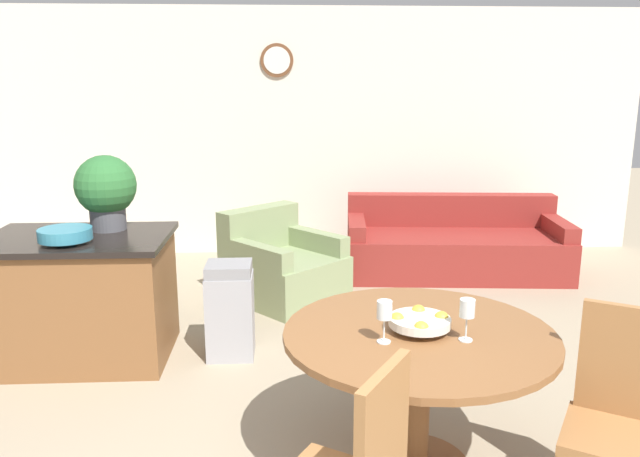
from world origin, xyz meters
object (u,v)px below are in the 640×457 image
object	(u,v)px
couch	(454,247)
armchair	(282,268)
wine_glass_left	(384,312)
wine_glass_right	(467,310)
trash_bin	(230,310)
potted_plant	(106,189)
kitchen_island	(81,297)
dining_chair_near_right	(619,411)
fruit_bowl	(420,321)
dining_table	(418,364)
teal_bowl	(65,234)

from	to	relation	value
couch	armchair	world-z (taller)	armchair
wine_glass_left	wine_glass_right	size ratio (longest dim) A/B	1.00
wine_glass_left	trash_bin	size ratio (longest dim) A/B	0.29
potted_plant	kitchen_island	bearing A→B (deg)	-132.12
armchair	dining_chair_near_right	bearing A→B (deg)	-106.24
kitchen_island	couch	world-z (taller)	kitchen_island
fruit_bowl	armchair	world-z (taller)	fruit_bowl
dining_chair_near_right	armchair	xyz separation A→B (m)	(-1.47, 3.02, -0.25)
kitchen_island	couch	bearing A→B (deg)	30.79
wine_glass_left	kitchen_island	bearing A→B (deg)	140.20
fruit_bowl	wine_glass_right	world-z (taller)	wine_glass_right
dining_table	fruit_bowl	bearing A→B (deg)	91.69
wine_glass_right	armchair	xyz separation A→B (m)	(-0.87, 2.73, -0.62)
teal_bowl	potted_plant	bearing A→B (deg)	65.85
kitchen_island	wine_glass_left	bearing A→B (deg)	-39.80
trash_bin	wine_glass_right	bearing A→B (deg)	-51.30
couch	potted_plant	bearing A→B (deg)	-145.79
teal_bowl	armchair	distance (m)	2.06
dining_table	fruit_bowl	world-z (taller)	fruit_bowl
wine_glass_right	potted_plant	size ratio (longest dim) A/B	0.38
wine_glass_right	potted_plant	distance (m)	2.73
trash_bin	teal_bowl	bearing A→B (deg)	-171.17
kitchen_island	trash_bin	xyz separation A→B (m)	(1.03, -0.03, -0.10)
couch	armchair	bearing A→B (deg)	-153.73
fruit_bowl	trash_bin	bearing A→B (deg)	126.25
fruit_bowl	couch	bearing A→B (deg)	72.01
dining_table	potted_plant	bearing A→B (deg)	139.20
couch	teal_bowl	bearing A→B (deg)	-142.01
teal_bowl	wine_glass_left	bearing A→B (deg)	-36.15
dining_chair_near_right	armchair	size ratio (longest dim) A/B	0.80
fruit_bowl	teal_bowl	size ratio (longest dim) A/B	0.87
wine_glass_left	trash_bin	world-z (taller)	wine_glass_left
dining_table	wine_glass_right	size ratio (longest dim) A/B	6.54
wine_glass_left	wine_glass_right	bearing A→B (deg)	0.14
potted_plant	armchair	size ratio (longest dim) A/B	0.44
wine_glass_left	couch	distance (m)	3.71
trash_bin	wine_glass_left	bearing A→B (deg)	-61.08
dining_table	teal_bowl	world-z (taller)	teal_bowl
dining_table	couch	world-z (taller)	couch
trash_bin	dining_chair_near_right	bearing A→B (deg)	-44.74
dining_chair_near_right	fruit_bowl	distance (m)	0.93
fruit_bowl	wine_glass_left	size ratio (longest dim) A/B	1.48
wine_glass_left	trash_bin	distance (m)	1.83
dining_table	fruit_bowl	distance (m)	0.22
wine_glass_right	teal_bowl	world-z (taller)	teal_bowl
dining_table	armchair	world-z (taller)	armchair
fruit_bowl	kitchen_island	bearing A→B (deg)	145.05
dining_table	couch	bearing A→B (deg)	72.02
potted_plant	trash_bin	distance (m)	1.22
potted_plant	wine_glass_right	bearing A→B (deg)	-40.03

